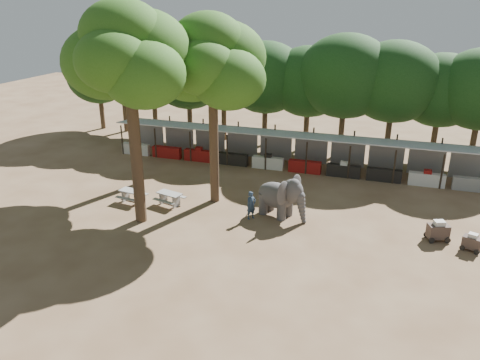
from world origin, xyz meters
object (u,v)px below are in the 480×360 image
(yard_tree_left, at_px, (129,62))
(picnic_table_near, at_px, (132,194))
(elephant, at_px, (282,196))
(yard_tree_back, at_px, (211,62))
(cart_front, at_px, (472,242))
(picnic_table_far, at_px, (170,197))
(cart_back, at_px, (438,231))
(handler, at_px, (251,205))
(yard_tree_center, at_px, (127,56))

(yard_tree_left, relative_size, picnic_table_near, 6.33)
(elephant, bearing_deg, yard_tree_left, -171.40)
(yard_tree_back, distance_m, cart_front, 16.94)
(picnic_table_near, relative_size, picnic_table_far, 0.93)
(yard_tree_left, distance_m, cart_back, 20.78)
(yard_tree_left, distance_m, picnic_table_far, 8.94)
(yard_tree_left, relative_size, cart_front, 9.84)
(picnic_table_near, bearing_deg, yard_tree_back, 31.22)
(handler, distance_m, cart_front, 11.68)
(cart_back, bearing_deg, picnic_table_far, 161.11)
(yard_tree_center, relative_size, handler, 7.21)
(picnic_table_near, bearing_deg, yard_tree_center, -40.92)
(cart_back, bearing_deg, handler, 163.32)
(yard_tree_left, height_order, cart_back, yard_tree_left)
(yard_tree_center, distance_m, cart_back, 18.53)
(yard_tree_left, xyz_separation_m, cart_back, (19.18, -2.41, -7.64))
(yard_tree_back, relative_size, cart_back, 8.46)
(yard_tree_center, xyz_separation_m, handler, (6.07, 2.03, -8.37))
(yard_tree_back, distance_m, elephant, 8.70)
(picnic_table_near, xyz_separation_m, cart_front, (19.47, 0.01, -0.05))
(elephant, distance_m, picnic_table_far, 6.99)
(yard_tree_left, relative_size, handler, 6.60)
(handler, bearing_deg, cart_front, -51.29)
(handler, distance_m, picnic_table_far, 5.38)
(picnic_table_near, distance_m, cart_back, 17.91)
(picnic_table_far, height_order, cart_front, cart_front)
(cart_front, bearing_deg, elephant, -163.64)
(yard_tree_center, xyz_separation_m, cart_front, (17.75, 2.00, -8.75))
(elephant, height_order, picnic_table_near, elephant)
(elephant, distance_m, picnic_table_near, 9.44)
(yard_tree_back, relative_size, cart_front, 10.14)
(handler, relative_size, cart_front, 1.49)
(yard_tree_back, xyz_separation_m, picnic_table_near, (-4.72, -2.02, -8.03))
(yard_tree_back, relative_size, picnic_table_far, 6.05)
(yard_tree_left, height_order, handler, yard_tree_left)
(yard_tree_left, xyz_separation_m, picnic_table_near, (1.28, -3.02, -7.69))
(cart_back, bearing_deg, picnic_table_near, 162.10)
(yard_tree_left, relative_size, picnic_table_far, 5.86)
(picnic_table_near, distance_m, cart_front, 19.47)
(yard_tree_back, xyz_separation_m, elephant, (4.64, -1.09, -7.28))
(yard_tree_left, height_order, cart_front, yard_tree_left)
(picnic_table_near, bearing_deg, cart_front, 8.11)
(picnic_table_far, bearing_deg, yard_tree_center, -92.37)
(yard_tree_left, height_order, picnic_table_near, yard_tree_left)
(yard_tree_left, bearing_deg, handler, -18.12)
(yard_tree_left, height_order, elephant, yard_tree_left)
(yard_tree_back, bearing_deg, picnic_table_far, -143.86)
(handler, bearing_deg, yard_tree_center, 147.39)
(elephant, xyz_separation_m, picnic_table_far, (-6.93, -0.58, -0.75))
(handler, relative_size, cart_back, 1.24)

